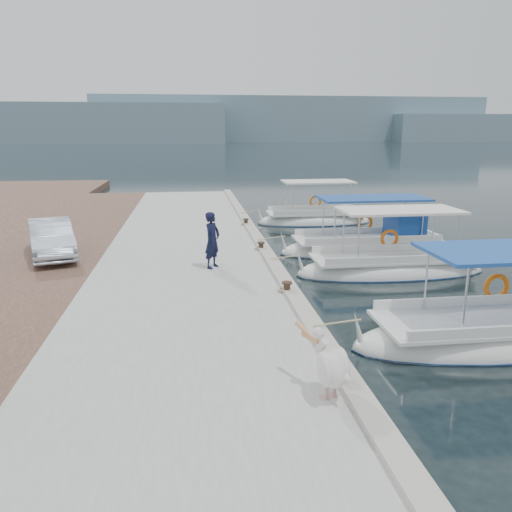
# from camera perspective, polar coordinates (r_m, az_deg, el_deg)

# --- Properties ---
(ground) EXTENTS (400.00, 400.00, 0.00)m
(ground) POSITION_cam_1_polar(r_m,az_deg,el_deg) (12.47, 6.43, -8.56)
(ground) COLOR black
(ground) RESTS_ON ground
(concrete_quay) EXTENTS (6.00, 40.00, 0.50)m
(concrete_quay) POSITION_cam_1_polar(r_m,az_deg,el_deg) (16.77, -7.70, -1.68)
(concrete_quay) COLOR #A2A39D
(concrete_quay) RESTS_ON ground
(quay_curb) EXTENTS (0.44, 40.00, 0.12)m
(quay_curb) POSITION_cam_1_polar(r_m,az_deg,el_deg) (16.90, 1.73, -0.35)
(quay_curb) COLOR #AAA396
(quay_curb) RESTS_ON concrete_quay
(cobblestone_strip) EXTENTS (4.00, 40.00, 0.50)m
(cobblestone_strip) POSITION_cam_1_polar(r_m,az_deg,el_deg) (17.54, -24.27, -2.13)
(cobblestone_strip) COLOR #50342A
(cobblestone_strip) RESTS_ON ground
(distant_hills) EXTENTS (330.00, 60.00, 18.00)m
(distant_hills) POSITION_cam_1_polar(r_m,az_deg,el_deg) (215.12, 1.22, 14.95)
(distant_hills) COLOR slate
(distant_hills) RESTS_ON ground
(fishing_caique_b) EXTENTS (7.57, 2.36, 2.83)m
(fishing_caique_b) POSITION_cam_1_polar(r_m,az_deg,el_deg) (13.14, 26.87, -8.28)
(fishing_caique_b) COLOR silver
(fishing_caique_b) RESTS_ON ground
(fishing_caique_c) EXTENTS (6.68, 2.19, 2.83)m
(fishing_caique_c) POSITION_cam_1_polar(r_m,az_deg,el_deg) (17.83, 15.18, -1.52)
(fishing_caique_c) COLOR silver
(fishing_caique_c) RESTS_ON ground
(fishing_caique_d) EXTENTS (7.06, 2.31, 2.83)m
(fishing_caique_d) POSITION_cam_1_polar(r_m,az_deg,el_deg) (20.70, 12.72, 0.97)
(fishing_caique_d) COLOR silver
(fishing_caique_d) RESTS_ON ground
(fishing_caique_e) EXTENTS (6.07, 2.22, 2.83)m
(fishing_caique_e) POSITION_cam_1_polar(r_m,az_deg,el_deg) (26.74, 6.67, 4.03)
(fishing_caique_e) COLOR silver
(fishing_caique_e) RESTS_ON ground
(mooring_bollards) EXTENTS (0.28, 20.28, 0.33)m
(mooring_bollards) POSITION_cam_1_polar(r_m,az_deg,el_deg) (13.53, 3.55, -3.51)
(mooring_bollards) COLOR black
(mooring_bollards) RESTS_ON concrete_quay
(pelican) EXTENTS (0.82, 1.41, 1.11)m
(pelican) POSITION_cam_1_polar(r_m,az_deg,el_deg) (8.44, 8.53, -12.23)
(pelican) COLOR tan
(pelican) RESTS_ON concrete_quay
(fisherman) EXTENTS (0.73, 0.79, 1.80)m
(fisherman) POSITION_cam_1_polar(r_m,az_deg,el_deg) (15.92, -5.02, 1.81)
(fisherman) COLOR black
(fisherman) RESTS_ON concrete_quay
(parked_car) EXTENTS (2.48, 4.13, 1.28)m
(parked_car) POSITION_cam_1_polar(r_m,az_deg,el_deg) (18.74, -22.34, 1.86)
(parked_car) COLOR silver
(parked_car) RESTS_ON cobblestone_strip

